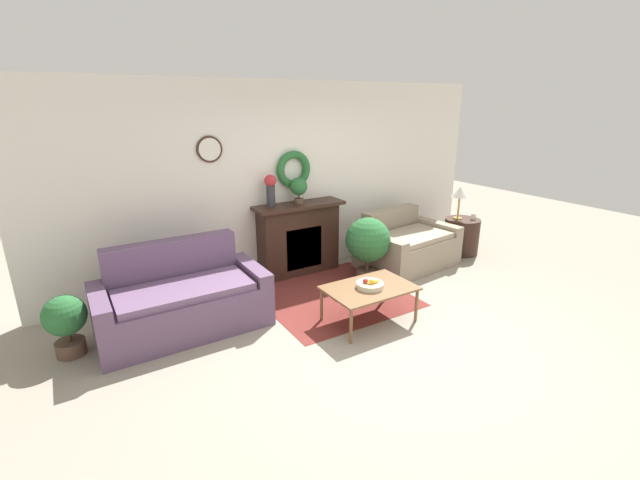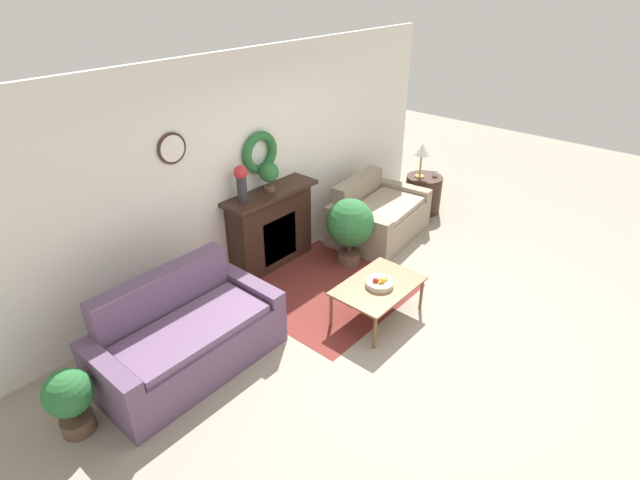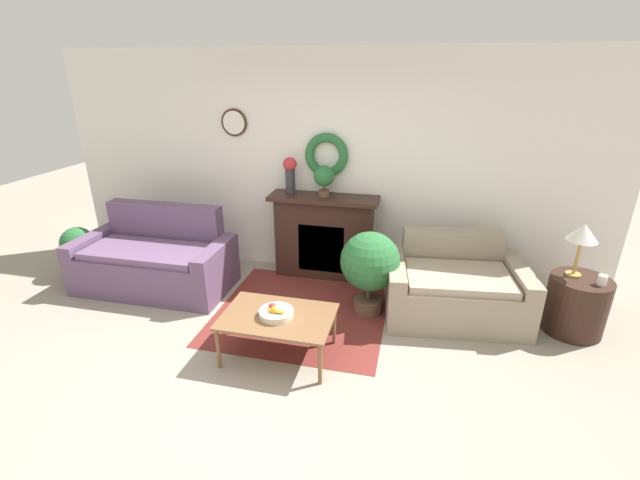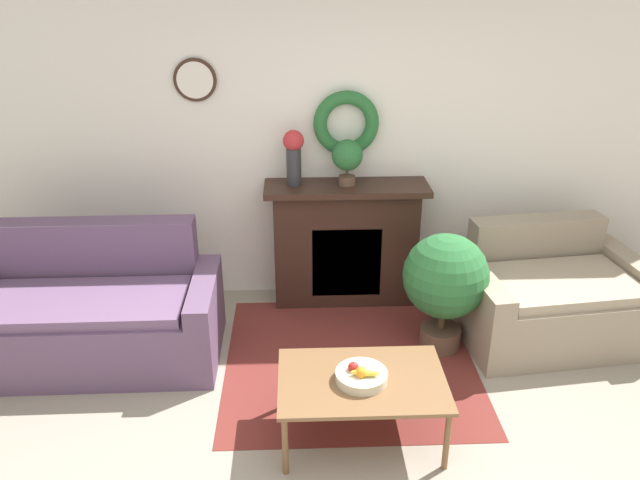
# 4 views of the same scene
# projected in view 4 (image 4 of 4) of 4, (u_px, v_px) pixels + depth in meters

# --- Properties ---
(floor_rug) EXTENTS (1.80, 1.76, 0.01)m
(floor_rug) POSITION_uv_depth(u_px,v_px,m) (350.00, 361.00, 4.56)
(floor_rug) COLOR maroon
(floor_rug) RESTS_ON ground_plane
(wall_back) EXTENTS (6.80, 0.17, 2.70)m
(wall_back) POSITION_uv_depth(u_px,v_px,m) (339.00, 140.00, 5.05)
(wall_back) COLOR white
(wall_back) RESTS_ON ground_plane
(fireplace) EXTENTS (1.32, 0.41, 1.05)m
(fireplace) POSITION_uv_depth(u_px,v_px,m) (345.00, 243.00, 5.20)
(fireplace) COLOR #331E16
(fireplace) RESTS_ON ground_plane
(couch_left) EXTENTS (1.79, 0.90, 0.95)m
(couch_left) POSITION_uv_depth(u_px,v_px,m) (94.00, 315.00, 4.52)
(couch_left) COLOR #604766
(couch_left) RESTS_ON ground_plane
(loveseat_right) EXTENTS (1.52, 1.13, 0.82)m
(loveseat_right) POSITION_uv_depth(u_px,v_px,m) (551.00, 297.00, 4.81)
(loveseat_right) COLOR gray
(loveseat_right) RESTS_ON ground_plane
(coffee_table) EXTENTS (0.99, 0.66, 0.42)m
(coffee_table) POSITION_uv_depth(u_px,v_px,m) (362.00, 384.00, 3.70)
(coffee_table) COLOR brown
(coffee_table) RESTS_ON ground_plane
(fruit_bowl) EXTENTS (0.31, 0.31, 0.12)m
(fruit_bowl) POSITION_uv_depth(u_px,v_px,m) (361.00, 376.00, 3.65)
(fruit_bowl) COLOR beige
(fruit_bowl) RESTS_ON coffee_table
(vase_on_mantel_left) EXTENTS (0.16, 0.16, 0.44)m
(vase_on_mantel_left) POSITION_uv_depth(u_px,v_px,m) (294.00, 153.00, 4.87)
(vase_on_mantel_left) COLOR #2D2D33
(vase_on_mantel_left) RESTS_ON fireplace
(potted_plant_on_mantel) EXTENTS (0.25, 0.25, 0.37)m
(potted_plant_on_mantel) POSITION_uv_depth(u_px,v_px,m) (347.00, 157.00, 4.88)
(potted_plant_on_mantel) COLOR brown
(potted_plant_on_mantel) RESTS_ON fireplace
(potted_plant_floor_by_loveseat) EXTENTS (0.62, 0.62, 0.91)m
(potted_plant_floor_by_loveseat) POSITION_uv_depth(u_px,v_px,m) (445.00, 280.00, 4.51)
(potted_plant_floor_by_loveseat) COLOR brown
(potted_plant_floor_by_loveseat) RESTS_ON ground_plane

